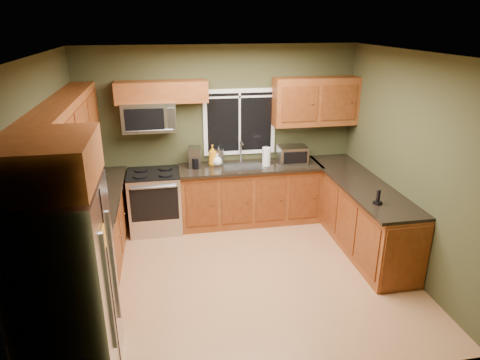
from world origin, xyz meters
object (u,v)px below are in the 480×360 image
object	(u,v)px
refrigerator	(67,288)
range	(155,201)
paper_towel_roll	(266,157)
cordless_phone	(378,200)
soap_bottle_a	(213,155)
soap_bottle_c	(217,159)
toaster_oven	(292,155)
kettle	(219,156)
microwave	(149,116)
soap_bottle_b	(265,155)
coffee_maker	(195,158)

from	to	relation	value
refrigerator	range	distance (m)	2.89
paper_towel_roll	cordless_phone	xyz separation A→B (m)	(0.99, -1.64, -0.09)
refrigerator	soap_bottle_a	bearing A→B (deg)	61.30
soap_bottle_c	toaster_oven	bearing A→B (deg)	-4.26
paper_towel_roll	cordless_phone	distance (m)	1.92
paper_towel_roll	soap_bottle_c	size ratio (longest dim) A/B	1.67
kettle	soap_bottle_c	size ratio (longest dim) A/B	1.50
refrigerator	soap_bottle_a	world-z (taller)	refrigerator
kettle	paper_towel_roll	bearing A→B (deg)	-16.86
kettle	cordless_phone	distance (m)	2.51
toaster_oven	soap_bottle_c	xyz separation A→B (m)	(-1.16, 0.09, -0.04)
microwave	soap_bottle_c	xyz separation A→B (m)	(0.96, -0.03, -0.70)
kettle	microwave	bearing A→B (deg)	-177.47
range	soap_bottle_b	distance (m)	1.85
cordless_phone	microwave	bearing A→B (deg)	146.04
toaster_oven	paper_towel_roll	world-z (taller)	paper_towel_roll
range	soap_bottle_b	bearing A→B (deg)	7.50
coffee_maker	refrigerator	bearing A→B (deg)	-114.69
microwave	toaster_oven	world-z (taller)	microwave
coffee_maker	soap_bottle_b	distance (m)	1.13
range	soap_bottle_a	world-z (taller)	soap_bottle_a
microwave	soap_bottle_c	world-z (taller)	microwave
cordless_phone	soap_bottle_c	bearing A→B (deg)	134.03
paper_towel_roll	soap_bottle_b	bearing A→B (deg)	79.39
microwave	kettle	xyz separation A→B (m)	(1.00, 0.04, -0.66)
soap_bottle_a	refrigerator	bearing A→B (deg)	-118.70
paper_towel_roll	soap_bottle_b	xyz separation A→B (m)	(0.05, 0.26, -0.05)
soap_bottle_b	soap_bottle_a	bearing A→B (deg)	-173.43
range	coffee_maker	world-z (taller)	coffee_maker
kettle	paper_towel_roll	distance (m)	0.73
range	soap_bottle_b	size ratio (longest dim) A/B	5.17
microwave	toaster_oven	size ratio (longest dim) A/B	1.73
soap_bottle_a	microwave	bearing A→B (deg)	179.78
refrigerator	paper_towel_roll	bearing A→B (deg)	48.89
paper_towel_roll	toaster_oven	bearing A→B (deg)	7.28
microwave	soap_bottle_b	xyz separation A→B (m)	(1.75, 0.09, -0.70)
range	microwave	distance (m)	1.27
microwave	cordless_phone	world-z (taller)	microwave
microwave	refrigerator	bearing A→B (deg)	-103.34
toaster_oven	soap_bottle_b	bearing A→B (deg)	151.26
range	paper_towel_roll	world-z (taller)	paper_towel_roll
coffee_maker	kettle	world-z (taller)	coffee_maker
kettle	soap_bottle_b	size ratio (longest dim) A/B	1.57
microwave	soap_bottle_c	size ratio (longest dim) A/B	4.03
coffee_maker	soap_bottle_b	size ratio (longest dim) A/B	1.68
refrigerator	microwave	size ratio (longest dim) A/B	2.37
microwave	range	bearing A→B (deg)	-89.98
microwave	toaster_oven	distance (m)	2.23
kettle	soap_bottle_c	distance (m)	0.09
paper_towel_roll	soap_bottle_b	size ratio (longest dim) A/B	1.74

